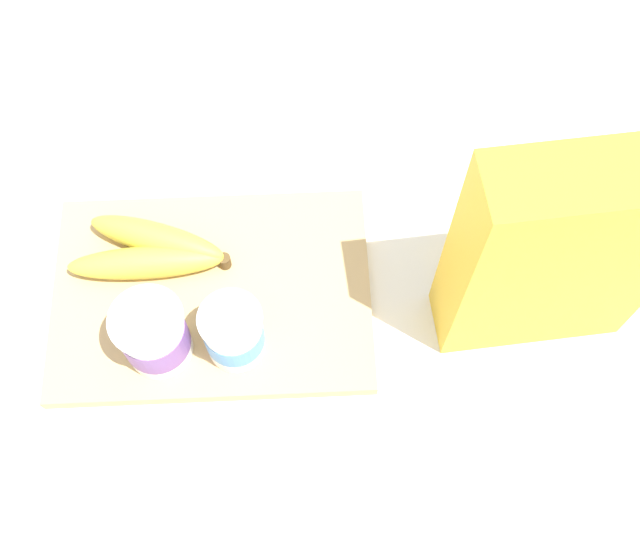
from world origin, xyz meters
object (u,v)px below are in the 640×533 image
cereal_box (557,255)px  yogurt_cup_front (234,333)px  banana_bunch (152,251)px  cutting_board (212,294)px  yogurt_cup_back (154,335)px

cereal_box → yogurt_cup_front: size_ratio=3.65×
cereal_box → banana_bunch: (0.41, -0.08, -0.11)m
cutting_board → banana_bunch: (0.06, -0.04, 0.03)m
cereal_box → yogurt_cup_front: (0.32, 0.03, -0.09)m
cutting_board → yogurt_cup_front: 0.09m
cutting_board → yogurt_cup_front: size_ratio=4.43×
cutting_board → yogurt_cup_back: yogurt_cup_back is taller
yogurt_cup_back → yogurt_cup_front: bearing=-180.0°
cutting_board → yogurt_cup_front: bearing=113.4°
cutting_board → yogurt_cup_back: bearing=51.7°
cutting_board → cereal_box: size_ratio=1.21×
cereal_box → yogurt_cup_back: 0.41m
yogurt_cup_front → cereal_box: bearing=-174.4°
cereal_box → yogurt_cup_back: bearing=179.7°
cereal_box → yogurt_cup_front: cereal_box is taller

